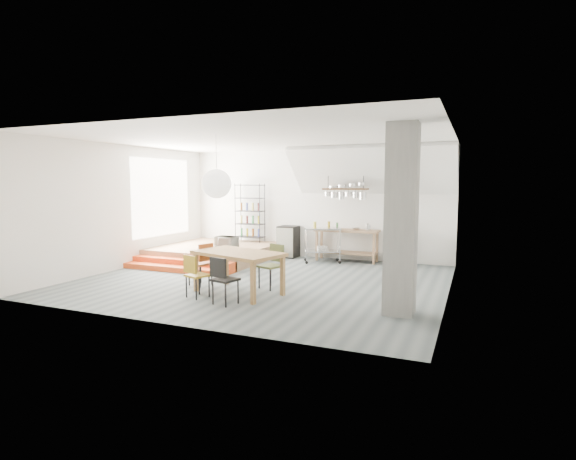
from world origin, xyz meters
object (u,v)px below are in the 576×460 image
at_px(stove, 397,247).
at_px(dining_table, 238,256).
at_px(mini_fridge, 288,242).
at_px(rolling_cart, 323,240).

bearing_deg(stove, dining_table, -118.34).
height_order(dining_table, mini_fridge, mini_fridge).
xyz_separation_m(dining_table, rolling_cart, (0.44, 4.01, -0.12)).
distance_m(rolling_cart, mini_fridge, 1.35).
bearing_deg(rolling_cart, mini_fridge, 134.27).
relative_size(rolling_cart, mini_fridge, 1.19).
distance_m(dining_table, rolling_cart, 4.04).
bearing_deg(rolling_cart, stove, -10.75).
distance_m(stove, mini_fridge, 3.21).
distance_m(dining_table, mini_fridge, 4.59).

